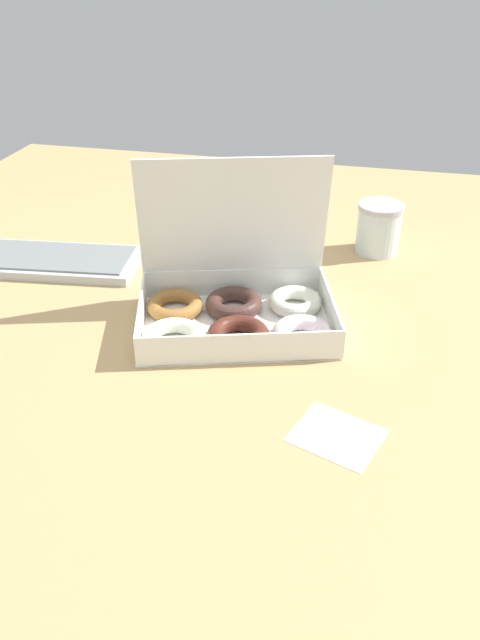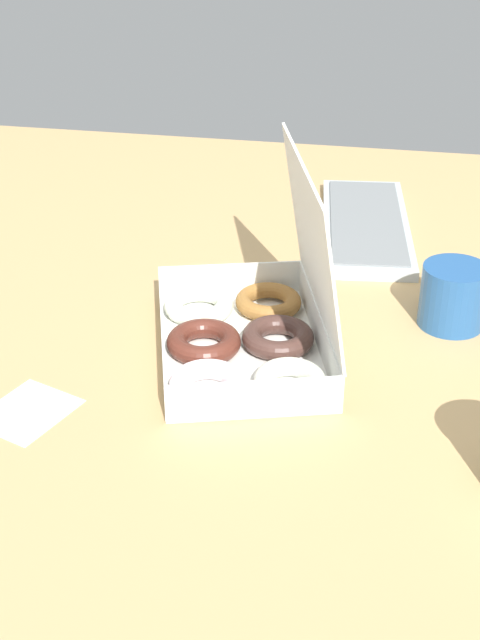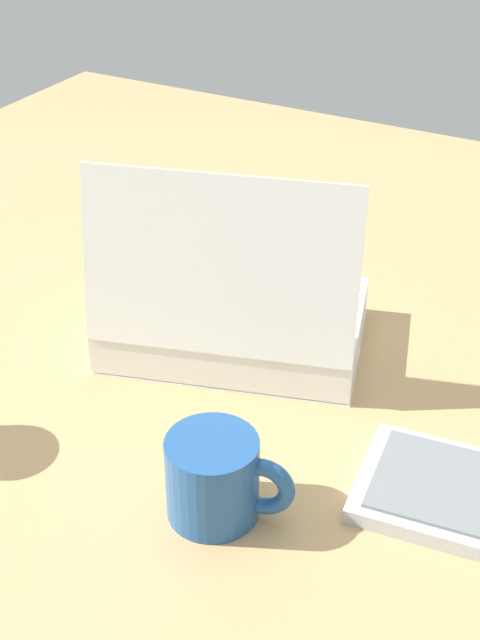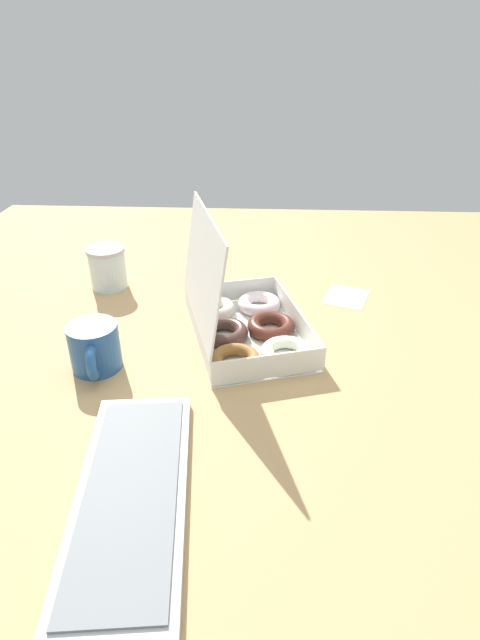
% 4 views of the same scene
% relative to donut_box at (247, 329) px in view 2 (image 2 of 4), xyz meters
% --- Properties ---
extents(ground_plane, '(1.80, 1.80, 0.02)m').
position_rel_donut_box_xyz_m(ground_plane, '(0.00, 0.02, -0.04)').
color(ground_plane, tan).
extents(donut_box, '(0.38, 0.31, 0.27)m').
position_rel_donut_box_xyz_m(donut_box, '(0.00, 0.00, 0.00)').
color(donut_box, white).
rests_on(donut_box, ground_plane).
extents(keyboard, '(0.42, 0.19, 0.02)m').
position_rel_donut_box_xyz_m(keyboard, '(-0.44, 0.14, -0.02)').
color(keyboard, '#B7BEC2').
rests_on(keyboard, ground_plane).
extents(coffee_mug, '(0.13, 0.10, 0.09)m').
position_rel_donut_box_xyz_m(coffee_mug, '(-0.13, 0.28, 0.01)').
color(coffee_mug, '#245492').
rests_on(coffee_mug, ground_plane).
extents(paper_napkin, '(0.14, 0.13, 0.00)m').
position_rel_donut_box_xyz_m(paper_napkin, '(0.20, -0.24, -0.03)').
color(paper_napkin, white).
rests_on(paper_napkin, ground_plane).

